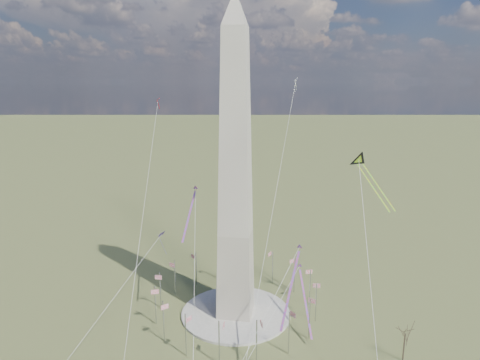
# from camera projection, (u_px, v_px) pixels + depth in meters

# --- Properties ---
(ground) EXTENTS (2000.00, 2000.00, 0.00)m
(ground) POSITION_uv_depth(u_px,v_px,m) (236.00, 314.00, 141.95)
(ground) COLOR #49592C
(ground) RESTS_ON ground
(plaza) EXTENTS (36.00, 36.00, 0.80)m
(plaza) POSITION_uv_depth(u_px,v_px,m) (236.00, 313.00, 141.86)
(plaza) COLOR beige
(plaza) RESTS_ON ground
(washington_monument) EXTENTS (15.56, 15.56, 100.00)m
(washington_monument) POSITION_uv_depth(u_px,v_px,m) (236.00, 173.00, 131.21)
(washington_monument) COLOR beige
(washington_monument) RESTS_ON plaza
(flagpole_ring) EXTENTS (54.40, 54.40, 13.00)m
(flagpole_ring) POSITION_uv_depth(u_px,v_px,m) (236.00, 294.00, 140.32)
(flagpole_ring) COLOR #B4B7BA
(flagpole_ring) RESTS_ON ground
(tree_near) EXTENTS (7.28, 7.28, 12.75)m
(tree_near) POSITION_uv_depth(u_px,v_px,m) (405.00, 332.00, 116.09)
(tree_near) COLOR #4D382E
(tree_near) RESTS_ON ground
(kite_delta_black) EXTENTS (13.68, 18.23, 15.55)m
(kite_delta_black) POSITION_uv_depth(u_px,v_px,m) (361.00, 163.00, 135.45)
(kite_delta_black) COLOR black
(kite_delta_black) RESTS_ON ground
(kite_diamond_purple) EXTENTS (2.54, 3.08, 9.03)m
(kite_diamond_purple) POSITION_uv_depth(u_px,v_px,m) (162.00, 237.00, 147.80)
(kite_diamond_purple) COLOR navy
(kite_diamond_purple) RESTS_ON ground
(kite_streamer_left) EXTENTS (4.91, 21.63, 14.93)m
(kite_streamer_left) POSITION_uv_depth(u_px,v_px,m) (294.00, 274.00, 114.83)
(kite_streamer_left) COLOR red
(kite_streamer_left) RESTS_ON ground
(kite_streamer_mid) EXTENTS (1.88, 18.87, 12.95)m
(kite_streamer_mid) POSITION_uv_depth(u_px,v_px,m) (191.00, 207.00, 135.51)
(kite_streamer_mid) COLOR red
(kite_streamer_mid) RESTS_ON ground
(kite_streamer_right) EXTENTS (5.90, 21.05, 14.63)m
(kite_streamer_right) POSITION_uv_depth(u_px,v_px,m) (304.00, 290.00, 135.02)
(kite_streamer_right) COLOR red
(kite_streamer_right) RESTS_ON ground
(kite_small_red) EXTENTS (1.14, 1.90, 4.48)m
(kite_small_red) POSITION_uv_depth(u_px,v_px,m) (158.00, 101.00, 168.65)
(kite_small_red) COLOR red
(kite_small_red) RESTS_ON ground
(kite_small_white) EXTENTS (1.48, 1.91, 4.95)m
(kite_small_white) POSITION_uv_depth(u_px,v_px,m) (296.00, 81.00, 159.17)
(kite_small_white) COLOR silver
(kite_small_white) RESTS_ON ground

